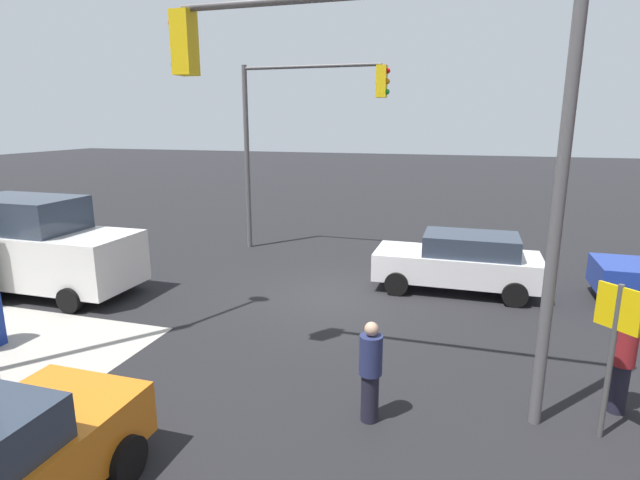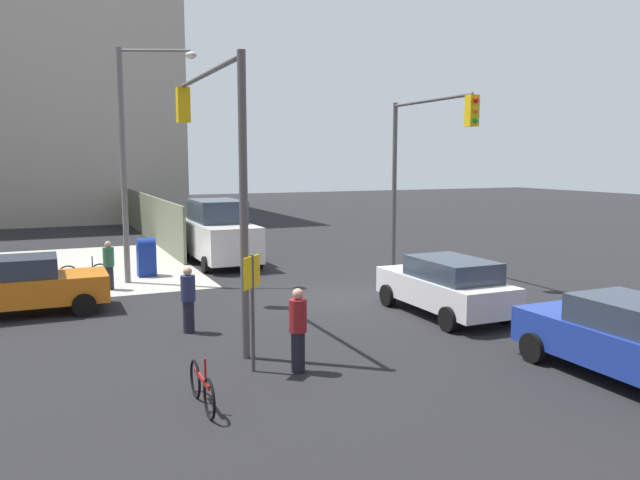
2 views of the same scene
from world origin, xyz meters
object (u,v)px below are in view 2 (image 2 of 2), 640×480
at_px(bicycle_leaning_on_fence, 84,274).
at_px(bicycle_at_crosswalk, 202,388).
at_px(pedestrian_crossing, 298,329).
at_px(pedestrian_waiting, 188,299).
at_px(hatchback_blue, 630,338).
at_px(van_white_delivery, 219,233).
at_px(traffic_signal_se_corner, 422,150).
at_px(traffic_signal_nw_corner, 214,143).
at_px(hatchback_white, 446,285).
at_px(sedan_orange, 20,285).
at_px(street_lamp_corner, 133,147).
at_px(mailbox_blue, 146,256).
at_px(pedestrian_walking_north, 109,265).

height_order(bicycle_leaning_on_fence, bicycle_at_crosswalk, same).
relative_size(pedestrian_crossing, pedestrian_waiting, 1.04).
height_order(hatchback_blue, bicycle_at_crosswalk, hatchback_blue).
bearing_deg(van_white_delivery, traffic_signal_se_corner, -130.45).
relative_size(traffic_signal_nw_corner, hatchback_white, 1.47).
distance_m(sedan_orange, pedestrian_crossing, 9.13).
height_order(traffic_signal_nw_corner, hatchback_blue, traffic_signal_nw_corner).
distance_m(street_lamp_corner, pedestrian_crossing, 11.62).
height_order(traffic_signal_se_corner, street_lamp_corner, street_lamp_corner).
relative_size(traffic_signal_se_corner, street_lamp_corner, 0.81).
bearing_deg(traffic_signal_se_corner, street_lamp_corner, 75.77).
bearing_deg(pedestrian_crossing, pedestrian_waiting, -158.88).
bearing_deg(bicycle_at_crosswalk, van_white_delivery, -15.94).
relative_size(mailbox_blue, pedestrian_waiting, 0.86).
height_order(mailbox_blue, pedestrian_crossing, pedestrian_crossing).
xyz_separation_m(traffic_signal_se_corner, hatchback_white, (-5.68, 2.85, -3.77)).
xyz_separation_m(traffic_signal_se_corner, pedestrian_waiting, (-4.53, 9.70, -3.75)).
height_order(mailbox_blue, bicycle_at_crosswalk, mailbox_blue).
relative_size(pedestrian_walking_north, bicycle_leaning_on_fence, 0.93).
relative_size(hatchback_white, hatchback_blue, 1.00).
distance_m(sedan_orange, bicycle_leaning_on_fence, 4.38).
bearing_deg(bicycle_leaning_on_fence, bicycle_at_crosswalk, -174.49).
bearing_deg(sedan_orange, hatchback_blue, -133.93).
distance_m(traffic_signal_nw_corner, sedan_orange, 7.05).
bearing_deg(pedestrian_walking_north, pedestrian_crossing, 154.58).
relative_size(mailbox_blue, bicycle_leaning_on_fence, 0.82).
bearing_deg(van_white_delivery, pedestrian_crossing, 171.70).
height_order(pedestrian_crossing, pedestrian_waiting, pedestrian_crossing).
height_order(hatchback_blue, van_white_delivery, van_white_delivery).
bearing_deg(sedan_orange, street_lamp_corner, -46.69).
height_order(traffic_signal_se_corner, van_white_delivery, traffic_signal_se_corner).
distance_m(mailbox_blue, pedestrian_waiting, 8.20).
distance_m(traffic_signal_se_corner, hatchback_blue, 12.29).
xyz_separation_m(mailbox_blue, pedestrian_walking_north, (-2.00, 1.50, 0.08)).
xyz_separation_m(hatchback_blue, pedestrian_waiting, (6.87, 7.08, 0.01)).
bearing_deg(bicycle_leaning_on_fence, sedan_orange, 154.69).
distance_m(traffic_signal_nw_corner, pedestrian_walking_north, 7.64).
distance_m(traffic_signal_nw_corner, van_white_delivery, 10.91).
height_order(street_lamp_corner, hatchback_blue, street_lamp_corner).
relative_size(pedestrian_crossing, bicycle_leaning_on_fence, 0.99).
bearing_deg(van_white_delivery, bicycle_at_crosswalk, 164.06).
xyz_separation_m(street_lamp_corner, pedestrian_walking_north, (-0.86, 1.04, -3.86)).
bearing_deg(traffic_signal_se_corner, bicycle_at_crosswalk, 131.64).
height_order(pedestrian_walking_north, bicycle_leaning_on_fence, pedestrian_walking_north).
bearing_deg(mailbox_blue, hatchback_white, -144.58).
bearing_deg(bicycle_at_crosswalk, mailbox_blue, -4.40).
bearing_deg(mailbox_blue, traffic_signal_nw_corner, -176.55).
xyz_separation_m(traffic_signal_se_corner, bicycle_at_crosswalk, (-9.34, 10.50, -4.27)).
relative_size(hatchback_blue, pedestrian_waiting, 2.68).
relative_size(hatchback_white, sedan_orange, 1.01).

